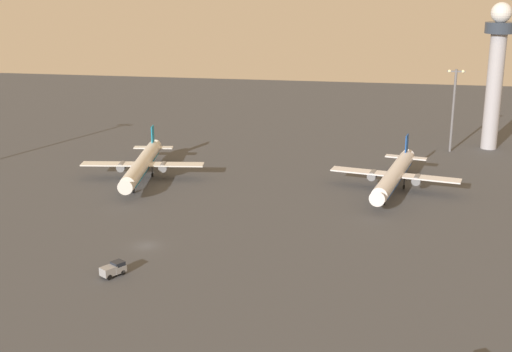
{
  "coord_description": "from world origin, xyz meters",
  "views": [
    {
      "loc": [
        40.73,
        -112.75,
        47.97
      ],
      "look_at": [
        14.25,
        35.04,
        4.0
      ],
      "focal_mm": 48.53,
      "sensor_mm": 36.0,
      "label": 1
    }
  ],
  "objects_px": {
    "control_tower": "(496,66)",
    "airplane_mid_apron": "(394,175)",
    "maintenance_van": "(113,269)",
    "airplane_near_gate": "(142,164)",
    "apron_light_west": "(454,105)"
  },
  "relations": [
    {
      "from": "maintenance_van",
      "to": "apron_light_west",
      "type": "distance_m",
      "value": 114.87
    },
    {
      "from": "control_tower",
      "to": "maintenance_van",
      "type": "bearing_deg",
      "value": -125.83
    },
    {
      "from": "airplane_near_gate",
      "to": "maintenance_van",
      "type": "distance_m",
      "value": 56.34
    },
    {
      "from": "control_tower",
      "to": "apron_light_west",
      "type": "relative_size",
      "value": 1.76
    },
    {
      "from": "control_tower",
      "to": "maintenance_van",
      "type": "relative_size",
      "value": 8.97
    },
    {
      "from": "control_tower",
      "to": "airplane_near_gate",
      "type": "xyz_separation_m",
      "value": [
        -87.23,
        -47.04,
        -19.71
      ]
    },
    {
      "from": "control_tower",
      "to": "airplane_mid_apron",
      "type": "relative_size",
      "value": 1.07
    },
    {
      "from": "maintenance_van",
      "to": "airplane_mid_apron",
      "type": "bearing_deg",
      "value": 84.11
    },
    {
      "from": "airplane_near_gate",
      "to": "control_tower",
      "type": "bearing_deg",
      "value": -159.99
    },
    {
      "from": "airplane_near_gate",
      "to": "maintenance_van",
      "type": "height_order",
      "value": "airplane_near_gate"
    },
    {
      "from": "control_tower",
      "to": "airplane_mid_apron",
      "type": "bearing_deg",
      "value": -120.85
    },
    {
      "from": "airplane_near_gate",
      "to": "airplane_mid_apron",
      "type": "relative_size",
      "value": 1.01
    },
    {
      "from": "control_tower",
      "to": "apron_light_west",
      "type": "height_order",
      "value": "control_tower"
    },
    {
      "from": "control_tower",
      "to": "airplane_mid_apron",
      "type": "xyz_separation_m",
      "value": [
        -27.21,
        -45.55,
        -19.72
      ]
    },
    {
      "from": "control_tower",
      "to": "apron_light_west",
      "type": "bearing_deg",
      "value": -152.71
    }
  ]
}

